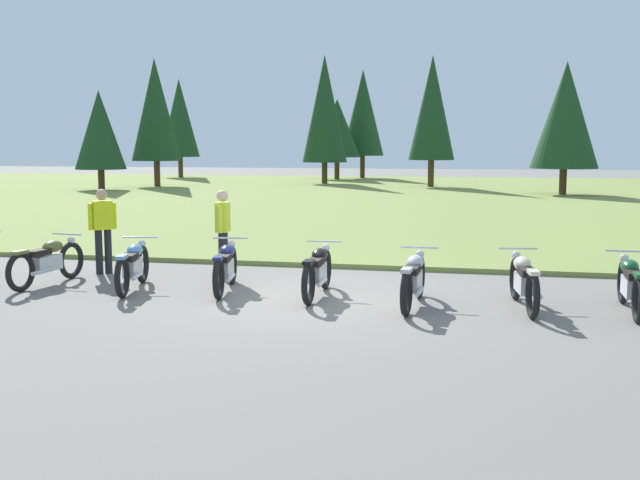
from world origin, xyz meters
TOP-DOWN VIEW (x-y plane):
  - ground_plane at (0.00, 0.00)m, footprint 140.00×140.00m
  - grass_moorland at (0.00, 25.05)m, footprint 80.00×44.00m
  - forest_treeline at (-0.89, 35.51)m, footprint 39.95×20.96m
  - motorcycle_olive at (-4.96, 0.16)m, footprint 0.62×2.10m
  - motorcycle_sky_blue at (-3.22, 0.03)m, footprint 0.73×2.07m
  - motorcycle_navy at (-1.60, 0.27)m, footprint 0.69×2.08m
  - motorcycle_black at (0.05, 0.18)m, footprint 0.62×2.10m
  - motorcycle_silver at (1.69, -0.25)m, footprint 0.62×2.10m
  - motorcycle_cream at (3.37, -0.05)m, footprint 0.64×2.09m
  - motorcycle_british_green at (4.93, 0.00)m, footprint 0.62×2.10m
  - rider_in_hivis_vest at (-2.12, 1.59)m, footprint 0.26×0.55m
  - rider_near_row_end at (-4.55, 1.45)m, footprint 0.43×0.41m

SIDE VIEW (x-z plane):
  - ground_plane at x=0.00m, z-range 0.00..0.00m
  - grass_moorland at x=0.00m, z-range 0.00..0.10m
  - motorcycle_olive at x=-4.96m, z-range 0.00..0.88m
  - motorcycle_sky_blue at x=-3.22m, z-range 0.00..0.88m
  - motorcycle_navy at x=-1.60m, z-range 0.00..0.88m
  - motorcycle_black at x=0.05m, z-range 0.00..0.88m
  - motorcycle_silver at x=1.69m, z-range 0.00..0.88m
  - motorcycle_cream at x=3.37m, z-range 0.00..0.88m
  - motorcycle_british_green at x=4.93m, z-range 0.00..0.88m
  - rider_in_hivis_vest at x=-2.12m, z-range 0.11..1.78m
  - rider_near_row_end at x=-4.55m, z-range 0.11..1.78m
  - forest_treeline at x=-0.89m, z-range 0.19..8.37m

